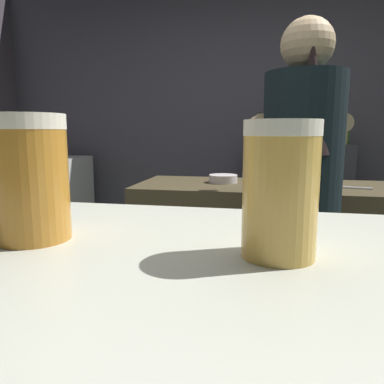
% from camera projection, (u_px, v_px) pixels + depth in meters
% --- Properties ---
extents(wall_back, '(5.20, 0.10, 2.70)m').
position_uv_depth(wall_back, '(264.00, 116.00, 3.42)').
color(wall_back, '#4B4852').
rests_on(wall_back, ground).
extents(prep_counter, '(2.10, 0.60, 0.91)m').
position_uv_depth(prep_counter, '(320.00, 265.00, 2.09)').
color(prep_counter, '#493E28').
rests_on(prep_counter, ground).
extents(back_shelf, '(0.88, 0.36, 1.10)m').
position_uv_depth(back_shelf, '(295.00, 207.00, 3.23)').
color(back_shelf, '#393B42').
rests_on(back_shelf, ground).
extents(mini_fridge, '(0.69, 0.58, 0.97)m').
position_uv_depth(mini_fridge, '(48.00, 208.00, 3.52)').
color(mini_fridge, white).
rests_on(mini_fridge, ground).
extents(bartender, '(0.46, 0.53, 1.67)m').
position_uv_depth(bartender, '(301.00, 187.00, 1.60)').
color(bartender, '#2F2733').
rests_on(bartender, ground).
extents(mixing_bowl, '(0.17, 0.17, 0.05)m').
position_uv_depth(mixing_bowl, '(223.00, 179.00, 2.16)').
color(mixing_bowl, silver).
rests_on(mixing_bowl, prep_counter).
extents(chefs_knife, '(0.24, 0.08, 0.01)m').
position_uv_depth(chefs_knife, '(348.00, 187.00, 1.95)').
color(chefs_knife, silver).
rests_on(chefs_knife, prep_counter).
extents(pint_glass_near, '(0.07, 0.07, 0.13)m').
position_uv_depth(pint_glass_near, '(280.00, 190.00, 0.35)').
color(pint_glass_near, '#E0B150').
rests_on(pint_glass_near, bar_counter).
extents(pint_glass_far, '(0.08, 0.08, 0.14)m').
position_uv_depth(pint_glass_far, '(30.00, 178.00, 0.41)').
color(pint_glass_far, '#C4812C').
rests_on(pint_glass_far, bar_counter).
extents(bottle_soy, '(0.07, 0.07, 0.27)m').
position_uv_depth(bottle_soy, '(258.00, 132.00, 3.16)').
color(bottle_soy, '#CDD381').
rests_on(bottle_soy, back_shelf).
extents(bottle_vinegar, '(0.07, 0.07, 0.23)m').
position_uv_depth(bottle_vinegar, '(345.00, 134.00, 3.11)').
color(bottle_vinegar, '#4D8031').
rests_on(bottle_vinegar, back_shelf).
extents(bottle_hot_sauce, '(0.05, 0.05, 0.20)m').
position_uv_depth(bottle_hot_sauce, '(344.00, 136.00, 3.03)').
color(bottle_hot_sauce, '#D7CE7C').
rests_on(bottle_hot_sauce, back_shelf).
extents(bottle_olive_oil, '(0.07, 0.07, 0.22)m').
position_uv_depth(bottle_olive_oil, '(291.00, 134.00, 3.17)').
color(bottle_olive_oil, '#D1D580').
rests_on(bottle_olive_oil, back_shelf).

